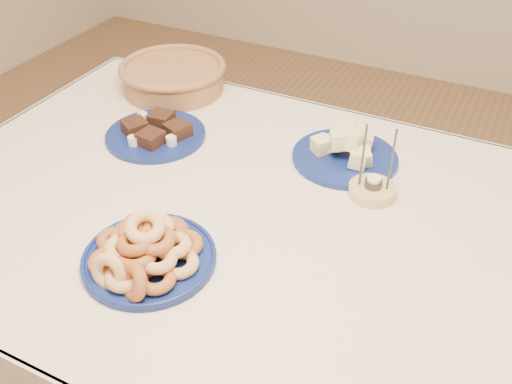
# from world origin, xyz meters

# --- Properties ---
(dining_table) EXTENTS (1.71, 1.11, 0.75)m
(dining_table) POSITION_xyz_m (0.00, 0.00, 0.64)
(dining_table) COLOR brown
(dining_table) RESTS_ON ground
(donut_platter) EXTENTS (0.31, 0.31, 0.13)m
(donut_platter) POSITION_xyz_m (-0.15, -0.25, 0.78)
(donut_platter) COLOR navy
(donut_platter) RESTS_ON dining_table
(melon_plate) EXTENTS (0.33, 0.33, 0.09)m
(melon_plate) POSITION_xyz_m (0.08, 0.30, 0.78)
(melon_plate) COLOR navy
(melon_plate) RESTS_ON dining_table
(brownie_plate) EXTENTS (0.33, 0.33, 0.05)m
(brownie_plate) POSITION_xyz_m (-0.42, 0.17, 0.77)
(brownie_plate) COLOR navy
(brownie_plate) RESTS_ON dining_table
(wicker_basket) EXTENTS (0.43, 0.43, 0.09)m
(wicker_basket) POSITION_xyz_m (-0.53, 0.43, 0.80)
(wicker_basket) COLOR brown
(wicker_basket) RESTS_ON dining_table
(candle_holder) EXTENTS (0.13, 0.13, 0.19)m
(candle_holder) POSITION_xyz_m (0.19, 0.18, 0.77)
(candle_holder) COLOR tan
(candle_holder) RESTS_ON dining_table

